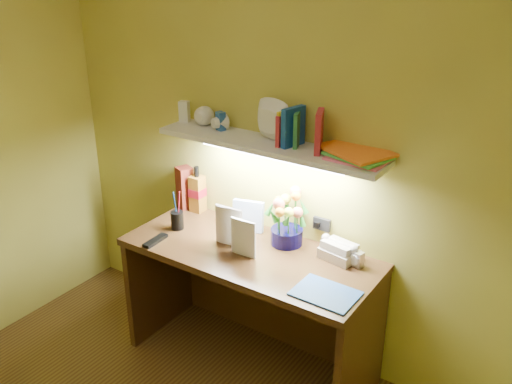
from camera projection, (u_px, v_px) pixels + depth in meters
desk at (250, 309)px, 3.22m from camera, size 1.40×0.60×0.75m
flower_bouquet at (287, 218)px, 3.09m from camera, size 0.25×0.25×0.31m
telephone at (339, 249)px, 2.98m from camera, size 0.21×0.17×0.11m
desk_clock at (355, 258)px, 2.92m from camera, size 0.09×0.06×0.08m
whisky_bottle at (197, 189)px, 3.47m from camera, size 0.08×0.08×0.29m
whisky_box at (185, 188)px, 3.52m from camera, size 0.11×0.11×0.27m
pen_cup at (177, 215)px, 3.28m from camera, size 0.08×0.08×0.18m
art_card at (248, 216)px, 3.26m from camera, size 0.18×0.08×0.18m
tv_remote at (155, 241)px, 3.16m from camera, size 0.06×0.17×0.02m
blue_folder at (326, 293)px, 2.69m from camera, size 0.30×0.22×0.01m
desk_book_a at (216, 223)px, 3.13m from camera, size 0.17×0.03×0.23m
desk_book_b at (231, 234)px, 3.03m from camera, size 0.15×0.02×0.21m
wall_shelf at (275, 140)px, 2.96m from camera, size 1.33×0.36×0.24m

